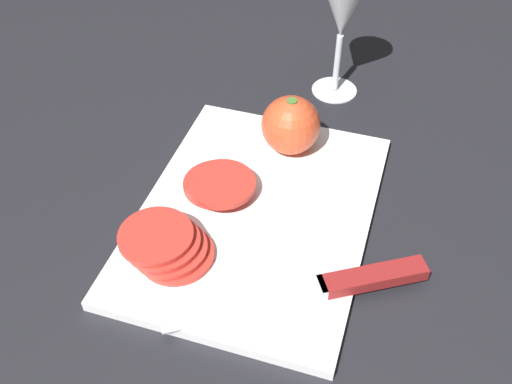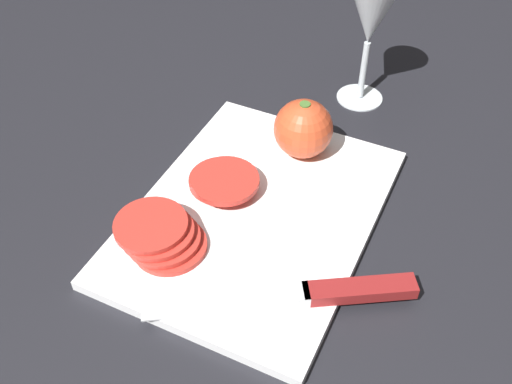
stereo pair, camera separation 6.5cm
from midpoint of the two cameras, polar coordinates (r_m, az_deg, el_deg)
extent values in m
plane|color=black|center=(0.63, 2.86, -7.81)|extent=(3.00, 3.00, 0.00)
cube|color=white|center=(0.68, 2.75, -2.32)|extent=(0.34, 0.25, 0.01)
cylinder|color=silver|center=(0.88, 12.21, 8.69)|extent=(0.06, 0.06, 0.00)
cylinder|color=silver|center=(0.85, 12.67, 11.11)|extent=(0.01, 0.01, 0.08)
cone|color=silver|center=(0.81, 13.63, 16.12)|extent=(0.07, 0.07, 0.09)
cone|color=beige|center=(0.82, 13.31, 14.48)|extent=(0.02, 0.02, 0.03)
sphere|color=#DB4C28|center=(0.73, 7.10, 5.89)|extent=(0.07, 0.07, 0.07)
cylinder|color=#47702D|center=(0.71, 7.34, 7.98)|extent=(0.01, 0.01, 0.01)
cube|color=silver|center=(0.59, 0.01, -10.86)|extent=(0.10, 0.15, 0.00)
cube|color=silver|center=(0.60, 7.66, -9.83)|extent=(0.03, 0.02, 0.01)
cube|color=maroon|center=(0.61, 12.91, -9.25)|extent=(0.08, 0.11, 0.01)
cylinder|color=red|center=(0.64, -5.29, -5.27)|extent=(0.08, 0.08, 0.01)
cylinder|color=red|center=(0.64, -5.90, -4.62)|extent=(0.08, 0.08, 0.01)
cylinder|color=red|center=(0.63, -6.50, -3.96)|extent=(0.08, 0.08, 0.01)
cylinder|color=red|center=(0.63, -7.11, -3.30)|extent=(0.08, 0.08, 0.01)
cylinder|color=red|center=(0.70, -0.62, 0.98)|extent=(0.08, 0.08, 0.01)
cylinder|color=red|center=(0.69, -0.43, 0.97)|extent=(0.08, 0.08, 0.01)
cylinder|color=red|center=(0.68, -0.23, 0.96)|extent=(0.08, 0.08, 0.01)
camera|label=1|loc=(0.03, -87.13, 2.82)|focal=42.00mm
camera|label=2|loc=(0.03, 92.87, -2.82)|focal=42.00mm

